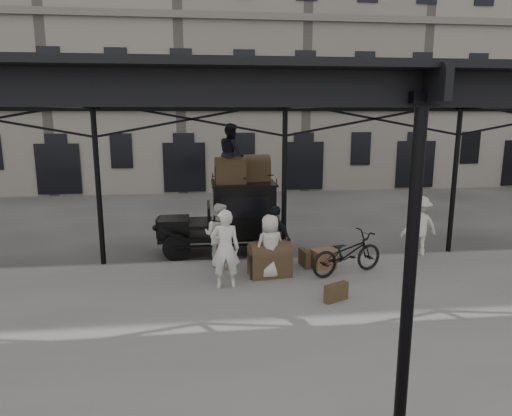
{
  "coord_description": "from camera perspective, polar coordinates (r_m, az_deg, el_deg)",
  "views": [
    {
      "loc": [
        -2.23,
        -10.33,
        4.2
      ],
      "look_at": [
        -0.84,
        1.6,
        1.7
      ],
      "focal_mm": 32.0,
      "sensor_mm": 36.0,
      "label": 1
    }
  ],
  "objects": [
    {
      "name": "wicker_hamper",
      "position": [
        12.35,
        8.44,
        -6.28
      ],
      "size": [
        0.7,
        0.59,
        0.5
      ],
      "primitive_type": "cube",
      "rotation": [
        0.0,
        0.0,
        0.27
      ],
      "color": "brown",
      "rests_on": "platform"
    },
    {
      "name": "porter_official",
      "position": [
        11.85,
        2.42,
        -3.82
      ],
      "size": [
        0.98,
        1.05,
        1.74
      ],
      "primitive_type": "imported",
      "rotation": [
        0.0,
        0.0,
        2.27
      ],
      "color": "black",
      "rests_on": "platform"
    },
    {
      "name": "taxi",
      "position": [
        13.85,
        -2.9,
        -0.75
      ],
      "size": [
        3.65,
        1.55,
        2.18
      ],
      "color": "black",
      "rests_on": "ground"
    },
    {
      "name": "steamer_trunk_platform",
      "position": [
        11.63,
        1.73,
        -6.65
      ],
      "size": [
        1.11,
        0.76,
        0.76
      ],
      "primitive_type": null,
      "rotation": [
        0.0,
        0.0,
        0.13
      ],
      "color": "#483821",
      "rests_on": "platform"
    },
    {
      "name": "porter_centre",
      "position": [
        11.38,
        1.77,
        -4.81
      ],
      "size": [
        0.91,
        0.74,
        1.61
      ],
      "primitive_type": "imported",
      "rotation": [
        0.0,
        0.0,
        3.48
      ],
      "color": "beige",
      "rests_on": "platform"
    },
    {
      "name": "canopy",
      "position": [
        8.9,
        8.12,
        14.21
      ],
      "size": [
        22.5,
        9.0,
        4.74
      ],
      "color": "black",
      "rests_on": "ground"
    },
    {
      "name": "bicycle",
      "position": [
        11.92,
        11.31,
        -5.57
      ],
      "size": [
        2.2,
        1.37,
        1.09
      ],
      "primitive_type": "imported",
      "rotation": [
        0.0,
        0.0,
        1.91
      ],
      "color": "black",
      "rests_on": "platform"
    },
    {
      "name": "suitcase_flat",
      "position": [
        10.32,
        9.98,
        -10.33
      ],
      "size": [
        0.6,
        0.4,
        0.4
      ],
      "primitive_type": "cube",
      "rotation": [
        0.0,
        0.0,
        0.46
      ],
      "color": "#483821",
      "rests_on": "platform"
    },
    {
      "name": "platform",
      "position": [
        9.56,
        7.75,
        -13.92
      ],
      "size": [
        28.0,
        8.0,
        0.15
      ],
      "primitive_type": "cube",
      "color": "slate",
      "rests_on": "ground"
    },
    {
      "name": "steamer_trunk_roof_near",
      "position": [
        13.38,
        -3.24,
        4.45
      ],
      "size": [
        0.91,
        0.58,
        0.65
      ],
      "primitive_type": null,
      "rotation": [
        0.0,
        0.0,
        0.05
      ],
      "color": "#483821",
      "rests_on": "taxi"
    },
    {
      "name": "steamer_trunk_roof_far",
      "position": [
        13.88,
        -0.25,
        4.78
      ],
      "size": [
        1.0,
        0.71,
        0.67
      ],
      "primitive_type": null,
      "rotation": [
        0.0,
        0.0,
        0.18
      ],
      "color": "#483821",
      "rests_on": "taxi"
    },
    {
      "name": "porter_midleft",
      "position": [
        12.21,
        -4.64,
        -3.39
      ],
      "size": [
        1.04,
        0.96,
        1.73
      ],
      "primitive_type": "imported",
      "rotation": [
        0.0,
        0.0,
        2.69
      ],
      "color": "beige",
      "rests_on": "platform"
    },
    {
      "name": "porter_roof",
      "position": [
        13.47,
        -3.09,
        6.86
      ],
      "size": [
        0.81,
        0.96,
        1.75
      ],
      "primitive_type": "imported",
      "rotation": [
        0.0,
        0.0,
        1.77
      ],
      "color": "black",
      "rests_on": "taxi"
    },
    {
      "name": "porter_left",
      "position": [
        10.71,
        -3.88,
        -5.13
      ],
      "size": [
        0.69,
        0.45,
        1.89
      ],
      "primitive_type": "imported",
      "rotation": [
        0.0,
        0.0,
        3.14
      ],
      "color": "silver",
      "rests_on": "platform"
    },
    {
      "name": "ground",
      "position": [
        11.37,
        5.22,
        -9.97
      ],
      "size": [
        120.0,
        120.0,
        0.0
      ],
      "primitive_type": "plane",
      "color": "#383533",
      "rests_on": "ground"
    },
    {
      "name": "building_frontage",
      "position": [
        28.55,
        -2.26,
        17.37
      ],
      "size": [
        64.0,
        8.0,
        14.0
      ],
      "primitive_type": "cube",
      "color": "slate",
      "rests_on": "ground"
    },
    {
      "name": "porter_right",
      "position": [
        13.97,
        19.74,
        -2.11
      ],
      "size": [
        1.2,
        0.78,
        1.74
      ],
      "primitive_type": "imported",
      "rotation": [
        0.0,
        0.0,
        3.27
      ],
      "color": "beige",
      "rests_on": "platform"
    },
    {
      "name": "suitcase_upright",
      "position": [
        12.41,
        6.09,
        -6.26
      ],
      "size": [
        0.22,
        0.61,
        0.45
      ],
      "primitive_type": "cube",
      "rotation": [
        0.0,
        0.0,
        0.12
      ],
      "color": "#483821",
      "rests_on": "platform"
    }
  ]
}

